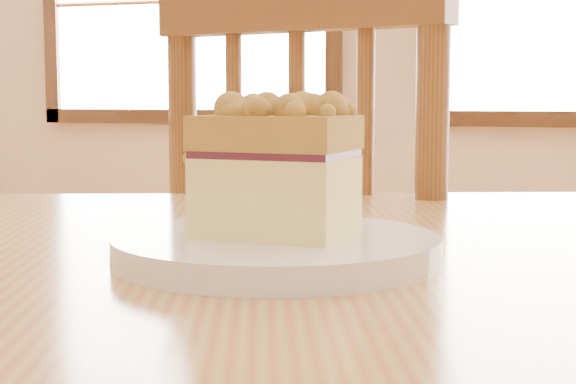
# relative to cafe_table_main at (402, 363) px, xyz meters

# --- Properties ---
(cafe_table_main) EXTENTS (1.33, 1.09, 0.75)m
(cafe_table_main) POSITION_rel_cafe_table_main_xyz_m (0.00, 0.00, 0.00)
(cafe_table_main) COLOR #B38C45
(cafe_table_main) RESTS_ON ground
(cafe_chair_main) EXTENTS (0.57, 0.57, 1.03)m
(cafe_chair_main) POSITION_rel_cafe_table_main_xyz_m (-0.16, 0.53, -0.12)
(cafe_chair_main) COLOR brown
(cafe_chair_main) RESTS_ON ground
(plate) EXTENTS (0.24, 0.24, 0.02)m
(plate) POSITION_rel_cafe_table_main_xyz_m (-0.08, -0.11, 0.11)
(plate) COLOR white
(plate) RESTS_ON cafe_table_main
(cake_slice) EXTENTS (0.12, 0.09, 0.11)m
(cake_slice) POSITION_rel_cafe_table_main_xyz_m (-0.08, -0.11, 0.18)
(cake_slice) COLOR #FFEF90
(cake_slice) RESTS_ON plate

